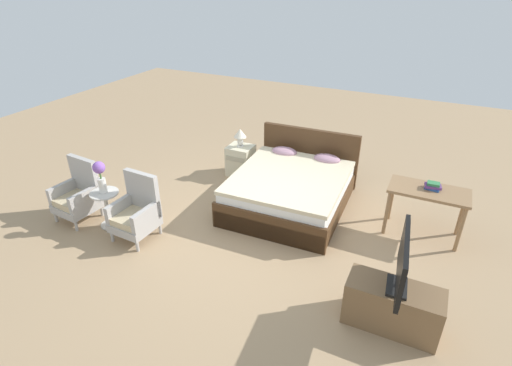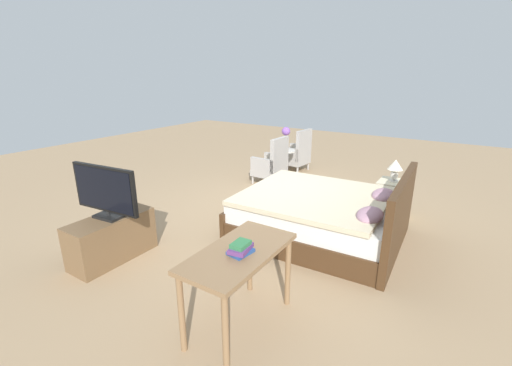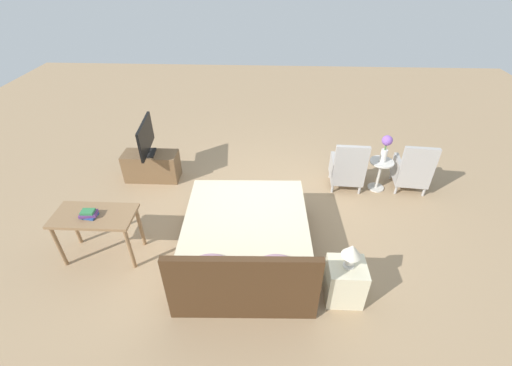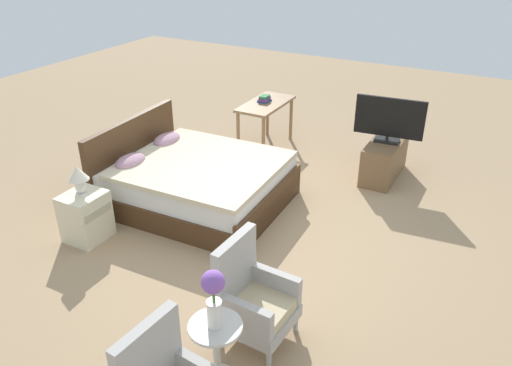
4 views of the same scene
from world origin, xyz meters
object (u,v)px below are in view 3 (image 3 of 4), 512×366
object	(u,v)px
book_stack	(88,214)
tv_flatscreen	(146,138)
bed	(246,241)
vanity_desk	(95,221)
nightstand	(345,282)
table_lamp	(351,253)
side_table	(379,171)
tv_stand	(152,166)
flower_vase	(386,146)
armchair_by_window_left	(412,171)
armchair_by_window_right	(347,169)

from	to	relation	value
book_stack	tv_flatscreen	bearing A→B (deg)	-94.38
bed	vanity_desk	distance (m)	1.98
nightstand	table_lamp	distance (m)	0.49
side_table	tv_stand	bearing A→B (deg)	-1.92
flower_vase	book_stack	bearing A→B (deg)	23.26
bed	armchair_by_window_left	size ratio (longest dim) A/B	2.25
bed	tv_flatscreen	world-z (taller)	tv_flatscreen
flower_vase	book_stack	distance (m)	4.54
flower_vase	tv_stand	xyz separation A→B (m)	(4.02, -0.13, -0.59)
table_lamp	armchair_by_window_left	bearing A→B (deg)	-123.11
side_table	vanity_desk	size ratio (longest dim) A/B	0.54
book_stack	armchair_by_window_right	bearing A→B (deg)	-153.59
armchair_by_window_right	flower_vase	bearing A→B (deg)	179.64
armchair_by_window_right	book_stack	world-z (taller)	armchair_by_window_right
book_stack	side_table	bearing A→B (deg)	-156.74
nightstand	bed	bearing A→B (deg)	-26.16
side_table	tv_flatscreen	distance (m)	4.05
bed	armchair_by_window_right	size ratio (longest dim) A/B	2.25
armchair_by_window_right	tv_stand	world-z (taller)	armchair_by_window_right
armchair_by_window_left	tv_stand	xyz separation A→B (m)	(4.56, -0.13, -0.11)
armchair_by_window_left	nightstand	bearing A→B (deg)	56.89
armchair_by_window_right	nightstand	xyz separation A→B (m)	(0.41, 2.31, -0.10)
bed	book_stack	distance (m)	2.04
flower_vase	tv_stand	size ratio (longest dim) A/B	0.50
armchair_by_window_right	nightstand	distance (m)	2.35
table_lamp	book_stack	distance (m)	3.25
tv_stand	vanity_desk	distance (m)	1.92
bed	armchair_by_window_right	distance (m)	2.37
book_stack	vanity_desk	bearing A→B (deg)	-128.87
nightstand	table_lamp	bearing A→B (deg)	90.00
armchair_by_window_right	vanity_desk	distance (m)	4.00
bed	table_lamp	size ratio (longest dim) A/B	6.28
bed	book_stack	xyz separation A→B (m)	(1.98, 0.08, 0.47)
table_lamp	vanity_desk	distance (m)	3.23
bed	side_table	world-z (taller)	bed
armchair_by_window_right	book_stack	bearing A→B (deg)	26.41
tv_flatscreen	armchair_by_window_left	bearing A→B (deg)	178.36
side_table	vanity_desk	distance (m)	4.50
table_lamp	nightstand	bearing A→B (deg)	-90.00
armchair_by_window_left	armchair_by_window_right	distance (m)	1.10
tv_stand	book_stack	xyz separation A→B (m)	(0.15, 1.93, 0.51)
side_table	table_lamp	distance (m)	2.54
armchair_by_window_right	flower_vase	size ratio (longest dim) A/B	1.93
tv_stand	vanity_desk	size ratio (longest dim) A/B	0.92
side_table	flower_vase	world-z (taller)	flower_vase
armchair_by_window_left	book_stack	xyz separation A→B (m)	(4.71, 1.80, 0.39)
armchair_by_window_left	side_table	distance (m)	0.55
side_table	book_stack	bearing A→B (deg)	23.26
tv_flatscreen	vanity_desk	world-z (taller)	tv_flatscreen
book_stack	flower_vase	bearing A→B (deg)	-156.74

